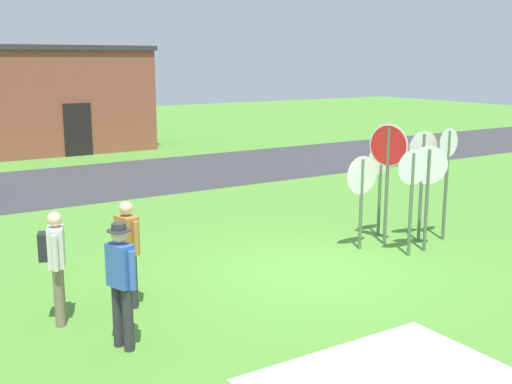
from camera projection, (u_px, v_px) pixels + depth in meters
ground_plane at (309, 272)px, 11.49m from camera, size 80.00×80.00×0.00m
street_asphalt at (108, 179)px, 20.33m from camera, size 60.00×6.40×0.01m
building_background at (60, 98)px, 26.76m from camera, size 7.01×4.86×4.35m
stop_sign_rear_right at (388, 162)px, 12.84m from camera, size 0.27×0.84×2.53m
stop_sign_low_front at (380, 173)px, 13.62m from camera, size 0.68×0.07×2.05m
stop_sign_nearest at (362, 186)px, 12.63m from camera, size 0.78×0.07×1.93m
stop_sign_center_cluster at (422, 168)px, 13.14m from camera, size 0.66×0.16×2.35m
stop_sign_leaning_right at (428, 180)px, 12.47m from camera, size 0.68×0.39×2.14m
stop_sign_tallest at (412, 185)px, 12.17m from camera, size 0.67×0.12×2.11m
stop_sign_leaning_left at (447, 167)px, 13.25m from camera, size 0.61×0.08×2.41m
person_with_sunhat at (55, 260)px, 9.06m from camera, size 0.43×0.54×1.69m
person_in_teal at (121, 279)px, 8.27m from camera, size 0.32×0.55×1.74m
person_in_dark_shirt at (127, 248)px, 9.73m from camera, size 0.30×0.55×1.69m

